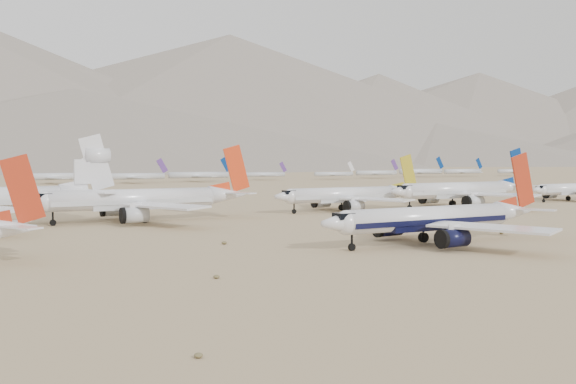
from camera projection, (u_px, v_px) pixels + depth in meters
name	position (u px, v px, depth m)	size (l,w,h in m)	color
ground	(412.00, 243.00, 115.32)	(7000.00, 7000.00, 0.00)	#937756
main_airliner	(437.00, 218.00, 113.94)	(46.44, 45.35, 16.39)	white
row2_navy_widebody	(462.00, 190.00, 199.12)	(52.61, 51.45, 18.72)	white
row2_gold_tail	(349.00, 195.00, 184.52)	(46.37, 45.35, 16.51)	white
row2_orange_tail	(143.00, 200.00, 153.99)	(52.63, 51.49, 18.77)	white
row2_blue_far	(576.00, 189.00, 228.90)	(42.70, 41.75, 15.17)	white
distant_storage_row	(131.00, 176.00, 399.44)	(661.28, 58.56, 16.21)	silver
foothills	(264.00, 133.00, 1327.54)	(4637.50, 1395.00, 155.00)	slate
desert_scrub	(398.00, 269.00, 86.15)	(233.60, 121.67, 0.63)	brown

